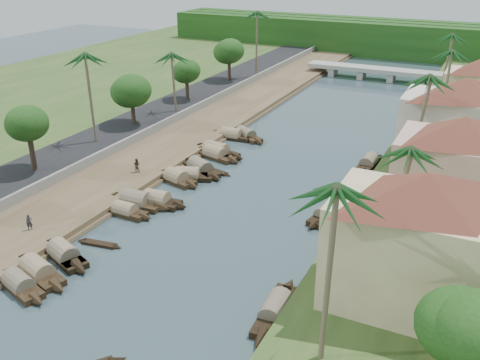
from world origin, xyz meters
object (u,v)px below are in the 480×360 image
at_px(sampan_0, 19,285).
at_px(person_near, 29,222).
at_px(bridge, 377,71).
at_px(building_near, 419,239).
at_px(sampan_1, 63,254).

distance_m(sampan_0, person_near, 8.49).
relative_size(bridge, sampan_0, 3.66).
distance_m(building_near, sampan_0, 30.64).
height_order(bridge, person_near, bridge).
height_order(building_near, sampan_1, building_near).
distance_m(bridge, building_near, 76.54).
distance_m(bridge, sampan_0, 84.69).
bearing_deg(bridge, building_near, -75.61).
distance_m(sampan_1, person_near, 5.53).
relative_size(bridge, person_near, 18.12).
xyz_separation_m(building_near, person_near, (-33.61, -3.67, -4.81)).
xyz_separation_m(sampan_1, person_near, (-5.21, 1.45, 1.16)).
relative_size(bridge, building_near, 1.89).
distance_m(building_near, person_near, 34.15).
height_order(sampan_0, sampan_1, sampan_1).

